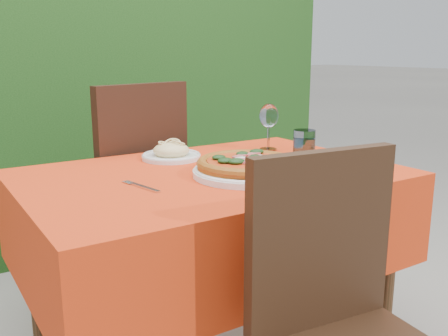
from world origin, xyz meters
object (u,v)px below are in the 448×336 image
wine_glass (269,118)px  chair_far (130,180)px  chair_near (344,319)px  pizza_plate (248,167)px  fork (145,187)px  pasta_plate (171,153)px  water_glass (304,146)px

wine_glass → chair_far: bearing=135.8°
chair_near → wine_glass: wine_glass is taller
chair_near → pizza_plate: (0.11, 0.56, 0.25)m
wine_glass → fork: wine_glass is taller
pizza_plate → pasta_plate: (-0.09, 0.37, -0.01)m
pizza_plate → wine_glass: 0.46m
chair_far → pizza_plate: chair_far is taller
pizza_plate → water_glass: water_glass is taller
chair_far → fork: bearing=58.3°
fork → wine_glass: bearing=9.7°
chair_far → pizza_plate: (0.12, -0.75, 0.19)m
pasta_plate → chair_far: bearing=94.1°
chair_near → wine_glass: 1.04m
fork → chair_near: bearing=-80.1°
chair_near → water_glass: bearing=62.1°
pasta_plate → water_glass: size_ratio=2.04×
pizza_plate → pasta_plate: pizza_plate is taller
pasta_plate → chair_near: bearing=-90.9°
pizza_plate → fork: 0.35m
pasta_plate → wine_glass: wine_glass is taller
chair_far → wine_glass: 0.69m
chair_near → fork: 0.68m
chair_far → wine_glass: bearing=122.2°
pizza_plate → water_glass: size_ratio=3.29×
chair_near → pizza_plate: chair_near is taller
pizza_plate → water_glass: 0.36m
chair_far → fork: chair_far is taller
water_glass → fork: bearing=-174.5°
chair_far → pasta_plate: (0.03, -0.37, 0.19)m
chair_near → pizza_plate: size_ratio=2.53×
chair_near → chair_far: (-0.01, 1.30, 0.06)m
pasta_plate → water_glass: 0.51m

